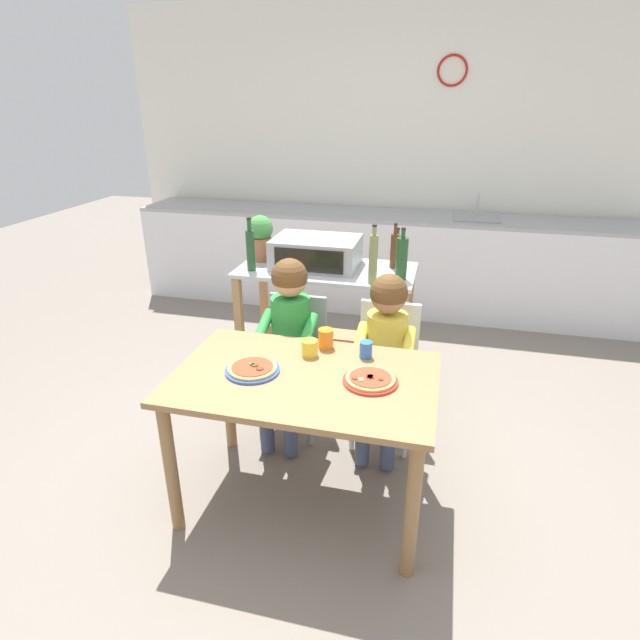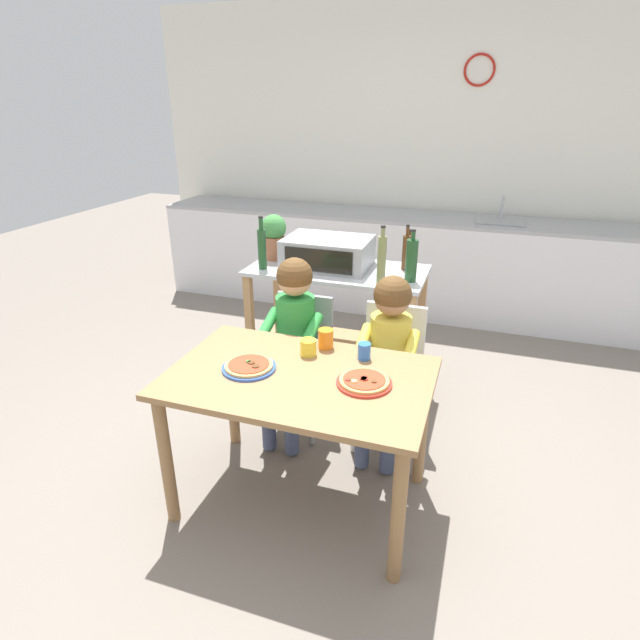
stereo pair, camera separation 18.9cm
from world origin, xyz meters
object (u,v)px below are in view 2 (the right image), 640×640
at_px(pizza_plate_blue_rimmed, 249,366).
at_px(drinking_cup_blue, 364,351).
at_px(bottle_tall_green_wine, 412,260).
at_px(bottle_brown_beer, 406,252).
at_px(dining_chair_left, 300,353).
at_px(drinking_cup_orange, 326,339).
at_px(toaster_oven, 328,252).
at_px(kitchen_island_cart, 337,308).
at_px(pizza_plate_red_rimmed, 364,382).
at_px(child_in_yellow_shirt, 388,344).
at_px(dining_table, 299,396).
at_px(bottle_squat_spirits, 409,250).
at_px(drinking_cup_yellow, 308,347).
at_px(child_in_green_shirt, 292,328).
at_px(bottle_slim_sauce, 262,247).
at_px(potted_herb_plant, 274,235).
at_px(bottle_dark_olive_oil, 382,260).
at_px(dining_chair_right, 390,366).

xyz_separation_m(pizza_plate_blue_rimmed, drinking_cup_blue, (0.48, 0.27, 0.03)).
relative_size(bottle_tall_green_wine, bottle_brown_beer, 1.08).
bearing_deg(dining_chair_left, pizza_plate_blue_rimmed, -89.98).
distance_m(bottle_brown_beer, drinking_cup_blue, 1.06).
height_order(bottle_brown_beer, drinking_cup_orange, bottle_brown_beer).
height_order(toaster_oven, pizza_plate_blue_rimmed, toaster_oven).
distance_m(kitchen_island_cart, pizza_plate_red_rimmed, 1.26).
bearing_deg(bottle_brown_beer, pizza_plate_red_rimmed, -87.67).
xyz_separation_m(child_in_yellow_shirt, drinking_cup_orange, (-0.27, -0.24, 0.10)).
relative_size(dining_table, pizza_plate_blue_rimmed, 4.75).
relative_size(bottle_squat_spirits, drinking_cup_blue, 2.94).
relative_size(drinking_cup_yellow, drinking_cup_blue, 0.97).
bearing_deg(child_in_yellow_shirt, child_in_green_shirt, -178.39).
bearing_deg(drinking_cup_yellow, drinking_cup_orange, 60.96).
distance_m(kitchen_island_cart, drinking_cup_blue, 1.03).
xyz_separation_m(bottle_slim_sauce, dining_table, (0.64, -1.02, -0.39)).
relative_size(bottle_tall_green_wine, dining_table, 0.27).
bearing_deg(dining_chair_left, drinking_cup_yellow, -64.00).
relative_size(bottle_brown_beer, pizza_plate_blue_rimmed, 1.17).
distance_m(potted_herb_plant, drinking_cup_yellow, 1.24).
relative_size(bottle_slim_sauce, child_in_green_shirt, 0.32).
bearing_deg(pizza_plate_red_rimmed, drinking_cup_yellow, 150.16).
bearing_deg(dining_chair_left, toaster_oven, 90.64).
height_order(drinking_cup_orange, drinking_cup_yellow, drinking_cup_orange).
relative_size(bottle_squat_spirits, drinking_cup_yellow, 3.03).
relative_size(bottle_brown_beer, pizza_plate_red_rimmed, 1.19).
xyz_separation_m(bottle_dark_olive_oil, dining_table, (-0.16, -0.95, -0.40)).
distance_m(potted_herb_plant, pizza_plate_blue_rimmed, 1.36).
xyz_separation_m(dining_chair_right, drinking_cup_blue, (-0.06, -0.41, 0.28)).
bearing_deg(dining_chair_right, bottle_slim_sauce, 159.18).
xyz_separation_m(bottle_brown_beer, child_in_yellow_shirt, (0.05, -0.75, -0.30)).
bearing_deg(pizza_plate_blue_rimmed, bottle_squat_spirits, 70.67).
height_order(drinking_cup_orange, drinking_cup_blue, drinking_cup_orange).
xyz_separation_m(drinking_cup_orange, drinking_cup_yellow, (-0.06, -0.10, -0.01)).
bearing_deg(kitchen_island_cart, child_in_green_shirt, -96.04).
xyz_separation_m(kitchen_island_cart, toaster_oven, (-0.07, 0.03, 0.38)).
xyz_separation_m(potted_herb_plant, child_in_yellow_shirt, (0.95, -0.70, -0.35)).
distance_m(bottle_brown_beer, pizza_plate_blue_rimmed, 1.42).
bearing_deg(pizza_plate_red_rimmed, dining_chair_right, 89.98).
bearing_deg(dining_chair_left, dining_table, -69.34).
xyz_separation_m(bottle_dark_olive_oil, drinking_cup_blue, (0.08, -0.70, -0.25)).
xyz_separation_m(dining_table, drinking_cup_yellow, (-0.03, 0.20, 0.15)).
distance_m(bottle_slim_sauce, dining_table, 1.26).
xyz_separation_m(bottle_slim_sauce, pizza_plate_blue_rimmed, (0.39, -1.04, -0.26)).
distance_m(bottle_squat_spirits, dining_table, 1.46).
distance_m(kitchen_island_cart, child_in_yellow_shirt, 0.80).
xyz_separation_m(bottle_tall_green_wine, drinking_cup_yellow, (-0.35, -0.87, -0.23)).
height_order(dining_table, child_in_green_shirt, child_in_green_shirt).
bearing_deg(child_in_green_shirt, drinking_cup_orange, -39.17).
relative_size(bottle_tall_green_wine, bottle_slim_sauce, 0.93).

